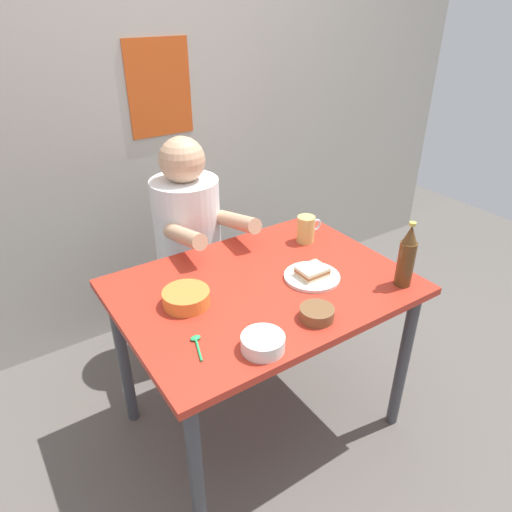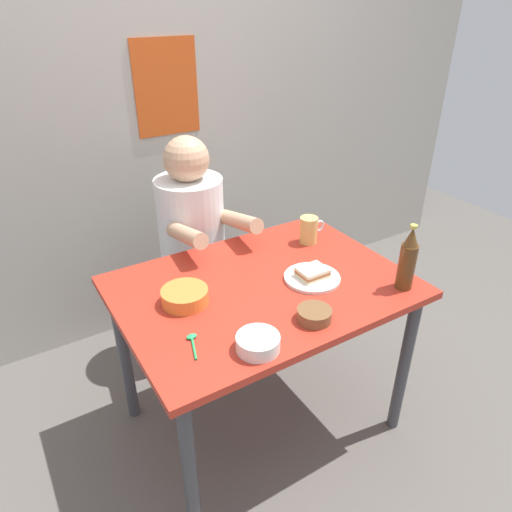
# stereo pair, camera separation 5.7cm
# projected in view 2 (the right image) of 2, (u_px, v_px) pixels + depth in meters

# --- Properties ---
(ground_plane) EXTENTS (6.00, 6.00, 0.00)m
(ground_plane) POSITION_uv_depth(u_px,v_px,m) (262.00, 418.00, 2.16)
(ground_plane) COLOR #59544F
(wall_back) EXTENTS (4.40, 0.09, 2.60)m
(wall_back) POSITION_uv_depth(u_px,v_px,m) (150.00, 90.00, 2.30)
(wall_back) COLOR #ADA89E
(wall_back) RESTS_ON ground
(dining_table) EXTENTS (1.10, 0.80, 0.74)m
(dining_table) POSITION_uv_depth(u_px,v_px,m) (263.00, 304.00, 1.84)
(dining_table) COLOR #B72D1E
(dining_table) RESTS_ON ground
(stool) EXTENTS (0.34, 0.34, 0.45)m
(stool) POSITION_uv_depth(u_px,v_px,m) (196.00, 292.00, 2.45)
(stool) COLOR #4C4C51
(stool) RESTS_ON ground
(person_seated) EXTENTS (0.33, 0.56, 0.72)m
(person_seated) POSITION_uv_depth(u_px,v_px,m) (192.00, 220.00, 2.24)
(person_seated) COLOR white
(person_seated) RESTS_ON stool
(plate_orange) EXTENTS (0.22, 0.22, 0.01)m
(plate_orange) POSITION_uv_depth(u_px,v_px,m) (312.00, 278.00, 1.82)
(plate_orange) COLOR silver
(plate_orange) RESTS_ON dining_table
(sandwich) EXTENTS (0.11, 0.09, 0.04)m
(sandwich) POSITION_uv_depth(u_px,v_px,m) (312.00, 272.00, 1.81)
(sandwich) COLOR beige
(sandwich) RESTS_ON plate_orange
(beer_mug) EXTENTS (0.13, 0.08, 0.12)m
(beer_mug) POSITION_uv_depth(u_px,v_px,m) (309.00, 230.00, 2.07)
(beer_mug) COLOR #D1BC66
(beer_mug) RESTS_ON dining_table
(beer_bottle) EXTENTS (0.06, 0.06, 0.26)m
(beer_bottle) POSITION_uv_depth(u_px,v_px,m) (408.00, 260.00, 1.72)
(beer_bottle) COLOR #593819
(beer_bottle) RESTS_ON dining_table
(soup_bowl_orange) EXTENTS (0.17, 0.17, 0.05)m
(soup_bowl_orange) POSITION_uv_depth(u_px,v_px,m) (185.00, 296.00, 1.67)
(soup_bowl_orange) COLOR orange
(soup_bowl_orange) RESTS_ON dining_table
(rice_bowl_white) EXTENTS (0.14, 0.14, 0.05)m
(rice_bowl_white) POSITION_uv_depth(u_px,v_px,m) (258.00, 342.00, 1.46)
(rice_bowl_white) COLOR silver
(rice_bowl_white) RESTS_ON dining_table
(condiment_bowl_brown) EXTENTS (0.12, 0.12, 0.04)m
(condiment_bowl_brown) POSITION_uv_depth(u_px,v_px,m) (314.00, 314.00, 1.59)
(condiment_bowl_brown) COLOR brown
(condiment_bowl_brown) RESTS_ON dining_table
(spoon) EXTENTS (0.06, 0.12, 0.01)m
(spoon) POSITION_uv_depth(u_px,v_px,m) (192.00, 341.00, 1.50)
(spoon) COLOR #26A559
(spoon) RESTS_ON dining_table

